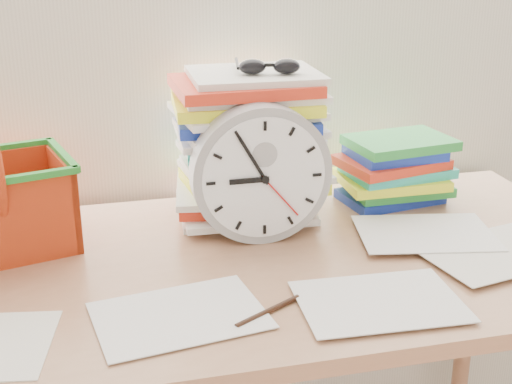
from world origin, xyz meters
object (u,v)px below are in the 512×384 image
object	(u,v)px
paper_stack	(249,145)
book_stack	(394,169)
clock	(261,174)
desk	(257,293)

from	to	relation	value
paper_stack	book_stack	xyz separation A→B (m)	(0.33, -0.00, -0.08)
paper_stack	book_stack	size ratio (longest dim) A/B	1.25
clock	book_stack	bearing A→B (deg)	21.63
desk	paper_stack	xyz separation A→B (m)	(0.04, 0.22, 0.23)
clock	book_stack	size ratio (longest dim) A/B	1.09
book_stack	paper_stack	bearing A→B (deg)	179.98
desk	book_stack	bearing A→B (deg)	30.70
paper_stack	clock	world-z (taller)	paper_stack
book_stack	desk	bearing A→B (deg)	-149.30
desk	clock	distance (m)	0.23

